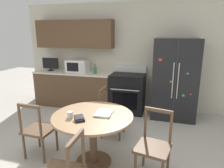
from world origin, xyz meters
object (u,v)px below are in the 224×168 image
at_px(oven_range, 128,93).
at_px(counter_bottle, 95,70).
at_px(candle_glass, 70,115).
at_px(wallet, 79,119).
at_px(dining_chair_right, 154,147).
at_px(microwave, 78,66).
at_px(refrigerator, 175,79).
at_px(dining_chair_far, 111,113).
at_px(dining_chair_left, 38,130).
at_px(countertop_tv, 50,64).

xyz_separation_m(oven_range, counter_bottle, (-0.81, -0.06, 0.52)).
distance_m(candle_glass, wallet, 0.17).
bearing_deg(dining_chair_right, counter_bottle, -41.86).
relative_size(oven_range, microwave, 2.02).
relative_size(oven_range, counter_bottle, 4.57).
height_order(counter_bottle, dining_chair_right, counter_bottle).
bearing_deg(refrigerator, oven_range, 177.61).
bearing_deg(dining_chair_far, dining_chair_right, 43.05).
relative_size(dining_chair_far, wallet, 5.18).
distance_m(refrigerator, wallet, 2.62).
distance_m(dining_chair_right, wallet, 1.03).
xyz_separation_m(microwave, dining_chair_far, (1.27, -1.33, -0.62)).
distance_m(dining_chair_left, candle_glass, 0.70).
distance_m(dining_chair_far, wallet, 1.14).
height_order(dining_chair_right, candle_glass, dining_chair_right).
distance_m(oven_range, dining_chair_left, 2.39).
bearing_deg(candle_glass, dining_chair_left, 171.12).
distance_m(dining_chair_right, dining_chair_left, 1.72).
xyz_separation_m(refrigerator, dining_chair_left, (-2.00, -2.16, -0.45)).
xyz_separation_m(refrigerator, counter_bottle, (-1.87, -0.01, 0.11)).
bearing_deg(countertop_tv, wallet, -51.18).
height_order(refrigerator, wallet, refrigerator).
relative_size(countertop_tv, dining_chair_right, 0.49).
relative_size(oven_range, candle_glass, 12.62).
relative_size(dining_chair_right, dining_chair_left, 1.00).
relative_size(dining_chair_right, dining_chair_far, 1.00).
bearing_deg(counter_bottle, candle_glass, -77.99).
distance_m(dining_chair_left, wallet, 0.85).
bearing_deg(wallet, dining_chair_left, 168.79).
height_order(countertop_tv, counter_bottle, countertop_tv).
bearing_deg(dining_chair_right, dining_chair_far, -36.48).
bearing_deg(oven_range, microwave, 177.31).
distance_m(microwave, countertop_tv, 0.77).
relative_size(refrigerator, dining_chair_right, 1.95).
bearing_deg(refrigerator, candle_glass, -121.78).
height_order(refrigerator, dining_chair_right, refrigerator).
bearing_deg(refrigerator, dining_chair_left, -132.75).
bearing_deg(dining_chair_left, candle_glass, -6.58).
xyz_separation_m(dining_chair_right, wallet, (-0.96, -0.16, 0.34)).
bearing_deg(oven_range, candle_glass, -98.22).
xyz_separation_m(oven_range, wallet, (-0.17, -2.35, 0.31)).
bearing_deg(countertop_tv, microwave, 2.62).
relative_size(counter_bottle, dining_chair_far, 0.26).
relative_size(refrigerator, dining_chair_far, 1.95).
bearing_deg(wallet, candle_glass, 160.49).
relative_size(microwave, wallet, 3.08).
distance_m(microwave, dining_chair_far, 1.95).
relative_size(counter_bottle, candle_glass, 2.76).
bearing_deg(microwave, candle_glass, -67.33).
xyz_separation_m(microwave, candle_glass, (0.99, -2.36, -0.26)).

